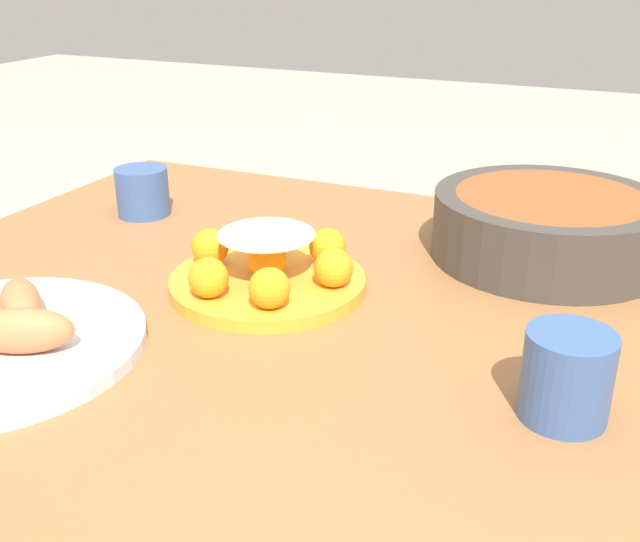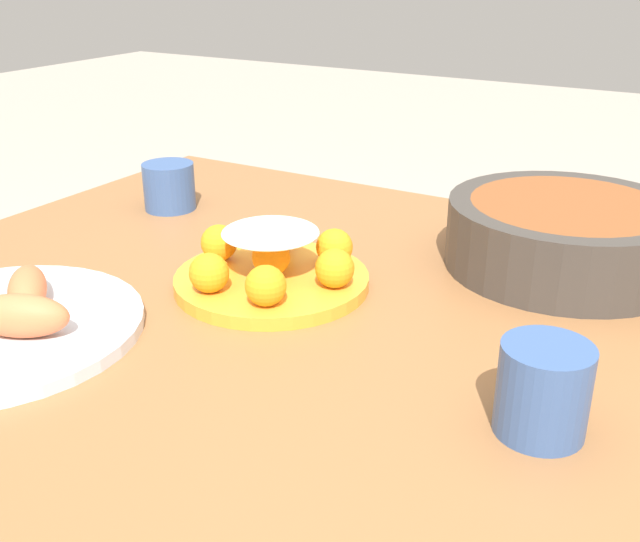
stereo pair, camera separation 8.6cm
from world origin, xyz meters
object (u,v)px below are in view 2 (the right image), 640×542
dining_table (371,390)px  cup_near (543,390)px  cake_plate (272,266)px  cup_far (169,186)px  serving_bowl (566,233)px

dining_table → cup_near: cup_near is taller
cake_plate → cup_far: (-0.31, 0.17, 0.01)m
cake_plate → cup_far: 0.35m
cup_far → cup_near: bearing=-24.2°
cup_far → cake_plate: bearing=-28.6°
cake_plate → serving_bowl: serving_bowl is taller
cake_plate → cup_far: bearing=151.4°
cake_plate → cup_far: size_ratio=2.96×
cake_plate → cup_near: 0.39m
serving_bowl → cup_near: bearing=-79.0°
cake_plate → dining_table: bearing=-7.0°
cup_near → cake_plate: bearing=159.8°
serving_bowl → cup_far: bearing=-173.1°
serving_bowl → cup_far: 0.60m
dining_table → cup_near: size_ratio=15.69×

